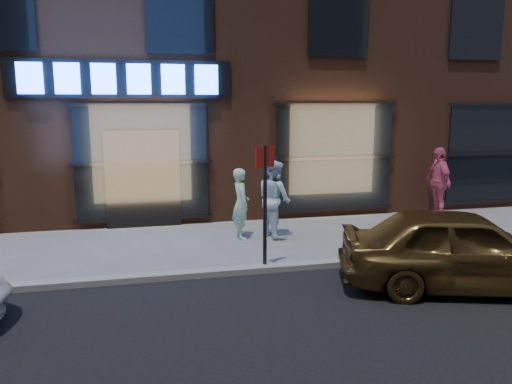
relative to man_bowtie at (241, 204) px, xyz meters
The scene contains 8 objects.
ground 3.29m from the man_bowtie, 132.13° to the right, with size 90.00×90.00×0.00m, color slate.
curb 3.28m from the man_bowtie, 132.13° to the right, with size 60.00×0.25×0.12m, color gray.
storefront_building 7.42m from the man_bowtie, 110.87° to the left, with size 30.20×8.28×10.30m.
man_bowtie is the anchor object (origin of this frame).
man_cap 0.79m from the man_bowtie, ahead, with size 0.86×0.67×1.78m, color white.
passerby 5.72m from the man_bowtie, 10.22° to the left, with size 1.10×0.46×1.88m, color #DF5B83.
gold_sedan 4.91m from the man_bowtie, 52.49° to the right, with size 1.61×4.01×1.37m, color brown.
sign_post 2.34m from the man_bowtie, 89.88° to the right, with size 0.36×0.13×2.31m.
Camera 1 is at (0.03, -8.49, 3.09)m, focal length 35.00 mm.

